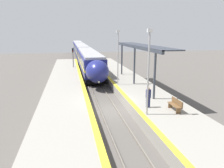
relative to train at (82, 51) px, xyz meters
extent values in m
plane|color=#56514C|center=(0.00, -37.90, -2.16)|extent=(120.00, 120.00, 0.00)
cube|color=slate|center=(-0.72, -37.90, -2.08)|extent=(0.08, 90.00, 0.15)
cube|color=slate|center=(0.72, -37.90, -2.08)|extent=(0.08, 90.00, 0.15)
cube|color=black|center=(0.00, -19.36, -1.55)|extent=(2.52, 18.33, 0.78)
cube|color=navy|center=(0.00, -19.36, -0.72)|extent=(2.87, 19.93, 0.86)
cube|color=yellow|center=(0.00, -19.36, -0.15)|extent=(2.88, 19.93, 0.30)
cube|color=navy|center=(0.00, -19.36, 0.65)|extent=(2.87, 19.93, 1.30)
cube|color=black|center=(0.00, -19.36, 0.59)|extent=(2.90, 18.33, 0.72)
cube|color=#9E9EA3|center=(0.00, -19.36, 1.46)|extent=(2.58, 19.93, 0.30)
cylinder|color=black|center=(-0.72, -26.63, -1.73)|extent=(0.12, 0.84, 0.84)
cylinder|color=black|center=(0.72, -26.63, -1.73)|extent=(0.12, 0.84, 0.84)
cylinder|color=black|center=(-0.72, -24.43, -1.73)|extent=(0.12, 0.84, 0.84)
cylinder|color=black|center=(0.72, -24.43, -1.73)|extent=(0.12, 0.84, 0.84)
cylinder|color=black|center=(-0.72, -14.28, -1.73)|extent=(0.12, 0.84, 0.84)
cylinder|color=black|center=(0.72, -14.28, -1.73)|extent=(0.12, 0.84, 0.84)
cylinder|color=black|center=(-0.72, -12.08, -1.73)|extent=(0.12, 0.84, 0.84)
cylinder|color=black|center=(0.72, -12.08, -1.73)|extent=(0.12, 0.84, 0.84)
ellipsoid|color=navy|center=(0.00, -30.46, 0.08)|extent=(2.75, 3.43, 2.71)
ellipsoid|color=black|center=(0.00, -30.89, 0.52)|extent=(2.01, 2.00, 1.38)
sphere|color=#F9F4CC|center=(0.00, -31.75, -0.91)|extent=(0.24, 0.24, 0.24)
cube|color=black|center=(0.00, 1.37, -1.55)|extent=(2.52, 18.33, 0.78)
cube|color=navy|center=(0.00, 1.37, -0.72)|extent=(2.87, 19.93, 0.86)
cube|color=yellow|center=(0.00, 1.37, -0.15)|extent=(2.88, 19.93, 0.30)
cube|color=navy|center=(0.00, 1.37, 0.65)|extent=(2.87, 19.93, 1.30)
cube|color=black|center=(0.00, 1.37, 0.59)|extent=(2.90, 18.33, 0.72)
cube|color=#9E9EA3|center=(0.00, 1.37, 1.46)|extent=(2.58, 19.93, 0.30)
cylinder|color=black|center=(-0.72, -5.91, -1.73)|extent=(0.12, 0.84, 0.84)
cylinder|color=black|center=(0.72, -5.91, -1.73)|extent=(0.12, 0.84, 0.84)
cylinder|color=black|center=(-0.72, -3.71, -1.73)|extent=(0.12, 0.84, 0.84)
cylinder|color=black|center=(0.72, -3.71, -1.73)|extent=(0.12, 0.84, 0.84)
cylinder|color=black|center=(-0.72, 6.45, -1.73)|extent=(0.12, 0.84, 0.84)
cylinder|color=black|center=(0.72, 6.45, -1.73)|extent=(0.12, 0.84, 0.84)
cylinder|color=black|center=(-0.72, 8.65, -1.73)|extent=(0.12, 0.84, 0.84)
cylinder|color=black|center=(0.72, 8.65, -1.73)|extent=(0.12, 0.84, 0.84)
cube|color=black|center=(0.00, 22.10, -1.55)|extent=(2.52, 18.33, 0.78)
cube|color=navy|center=(0.00, 22.10, -0.72)|extent=(2.87, 19.93, 0.86)
cube|color=yellow|center=(0.00, 22.10, -0.15)|extent=(2.88, 19.93, 0.30)
cube|color=navy|center=(0.00, 22.10, 0.65)|extent=(2.87, 19.93, 1.30)
cube|color=black|center=(0.00, 22.10, 0.59)|extent=(2.90, 18.33, 0.72)
cube|color=#9E9EA3|center=(0.00, 22.10, 1.46)|extent=(2.58, 19.93, 0.30)
cylinder|color=black|center=(-0.72, 14.82, -1.73)|extent=(0.12, 0.84, 0.84)
cylinder|color=black|center=(0.72, 14.82, -1.73)|extent=(0.12, 0.84, 0.84)
cylinder|color=black|center=(-0.72, 17.02, -1.73)|extent=(0.12, 0.84, 0.84)
cylinder|color=black|center=(0.72, 17.02, -1.73)|extent=(0.12, 0.84, 0.84)
cylinder|color=black|center=(-0.72, 27.18, -1.73)|extent=(0.12, 0.84, 0.84)
cylinder|color=black|center=(0.72, 27.18, -1.73)|extent=(0.12, 0.84, 0.84)
cylinder|color=black|center=(-0.72, 29.38, -1.73)|extent=(0.12, 0.84, 0.84)
cylinder|color=black|center=(0.72, 29.38, -1.73)|extent=(0.12, 0.84, 0.84)
cube|color=gray|center=(3.92, -37.90, -1.68)|extent=(4.62, 64.00, 0.94)
cube|color=yellow|center=(1.80, -37.90, -1.21)|extent=(0.40, 64.00, 0.01)
cube|color=gray|center=(-3.74, -37.90, -1.68)|extent=(4.27, 64.00, 0.94)
cube|color=yellow|center=(-1.80, -37.90, -1.21)|extent=(0.40, 64.00, 0.01)
cube|color=brown|center=(4.43, -41.97, -1.00)|extent=(0.36, 0.06, 0.42)
cube|color=brown|center=(4.43, -40.70, -1.00)|extent=(0.36, 0.06, 0.42)
cube|color=brown|center=(4.43, -41.33, -0.78)|extent=(0.44, 1.70, 0.03)
cube|color=brown|center=(4.63, -41.33, -0.54)|extent=(0.04, 1.70, 0.44)
cube|color=navy|center=(2.75, -40.22, -0.81)|extent=(0.28, 0.20, 0.80)
cube|color=navy|center=(2.75, -40.22, -0.09)|extent=(0.36, 0.22, 0.63)
sphere|color=tan|center=(2.75, -40.22, 0.33)|extent=(0.22, 0.22, 0.22)
cylinder|color=#59595E|center=(-2.54, -17.94, -0.43)|extent=(0.14, 0.14, 3.46)
cube|color=black|center=(-2.54, -17.94, 1.65)|extent=(0.28, 0.20, 0.70)
sphere|color=black|center=(-2.54, -18.05, 1.82)|extent=(0.14, 0.14, 0.14)
sphere|color=red|center=(-2.54, -18.05, 1.48)|extent=(0.14, 0.14, 0.14)
cylinder|color=#9E9EA3|center=(2.13, -41.66, 1.67)|extent=(0.12, 0.12, 5.77)
cube|color=silver|center=(2.13, -41.66, 4.67)|extent=(0.36, 0.20, 0.24)
cylinder|color=#9E9EA3|center=(2.13, -32.06, 1.67)|extent=(0.12, 0.12, 5.77)
cube|color=silver|center=(2.13, -32.06, 4.67)|extent=(0.36, 0.20, 0.24)
cylinder|color=#333842|center=(4.06, -38.15, 0.86)|extent=(0.20, 0.20, 4.15)
cylinder|color=#333842|center=(4.06, -32.08, 0.86)|extent=(0.20, 0.20, 4.15)
cylinder|color=#333842|center=(4.06, -26.02, 0.86)|extent=(0.20, 0.20, 4.15)
cube|color=#333842|center=(4.06, -32.08, 3.03)|extent=(0.24, 15.13, 0.36)
cube|color=#333842|center=(4.96, -32.08, 3.15)|extent=(2.00, 15.13, 0.10)
camera|label=1|loc=(-3.20, -55.74, 4.52)|focal=35.00mm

